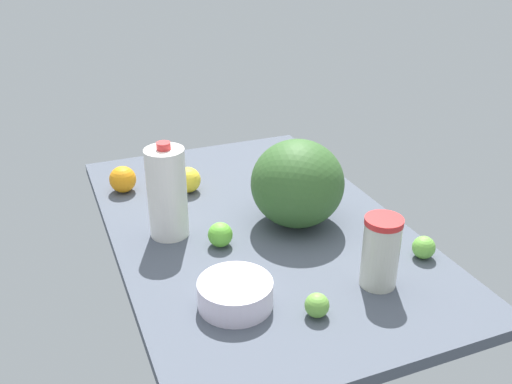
# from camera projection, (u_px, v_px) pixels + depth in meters

# --- Properties ---
(countertop) EXTENTS (1.20, 0.76, 0.03)m
(countertop) POSITION_uv_depth(u_px,v_px,m) (256.00, 230.00, 1.56)
(countertop) COLOR #474E5B
(countertop) RESTS_ON ground
(watermelon) EXTENTS (0.25, 0.25, 0.24)m
(watermelon) POSITION_uv_depth(u_px,v_px,m) (297.00, 183.00, 1.51)
(watermelon) COLOR #355E2A
(watermelon) RESTS_ON countertop
(mixing_bowl) EXTENTS (0.16, 0.16, 0.06)m
(mixing_bowl) POSITION_uv_depth(u_px,v_px,m) (235.00, 294.00, 1.22)
(mixing_bowl) COLOR silver
(mixing_bowl) RESTS_ON countertop
(tumbler_cup) EXTENTS (0.09, 0.09, 0.17)m
(tumbler_cup) POSITION_uv_depth(u_px,v_px,m) (381.00, 252.00, 1.27)
(tumbler_cup) COLOR beige
(tumbler_cup) RESTS_ON countertop
(milk_jug) EXTENTS (0.10, 0.10, 0.26)m
(milk_jug) POSITION_uv_depth(u_px,v_px,m) (167.00, 193.00, 1.45)
(milk_jug) COLOR white
(milk_jug) RESTS_ON countertop
(orange_loose) EXTENTS (0.08, 0.08, 0.08)m
(orange_loose) POSITION_uv_depth(u_px,v_px,m) (123.00, 179.00, 1.72)
(orange_loose) COLOR orange
(orange_loose) RESTS_ON countertop
(lime_far_back) EXTENTS (0.06, 0.06, 0.06)m
(lime_far_back) POSITION_uv_depth(u_px,v_px,m) (424.00, 247.00, 1.39)
(lime_far_back) COLOR #69B140
(lime_far_back) RESTS_ON countertop
(lemon_near_front) EXTENTS (0.08, 0.08, 0.08)m
(lemon_near_front) POSITION_uv_depth(u_px,v_px,m) (188.00, 180.00, 1.72)
(lemon_near_front) COLOR yellow
(lemon_near_front) RESTS_ON countertop
(lime_by_jug) EXTENTS (0.06, 0.06, 0.06)m
(lime_by_jug) POSITION_uv_depth(u_px,v_px,m) (220.00, 235.00, 1.44)
(lime_by_jug) COLOR #61B836
(lime_by_jug) RESTS_ON countertop
(lime_beside_bowl) EXTENTS (0.05, 0.05, 0.05)m
(lime_beside_bowl) POSITION_uv_depth(u_px,v_px,m) (317.00, 305.00, 1.19)
(lime_beside_bowl) COLOR #6BA840
(lime_beside_bowl) RESTS_ON countertop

